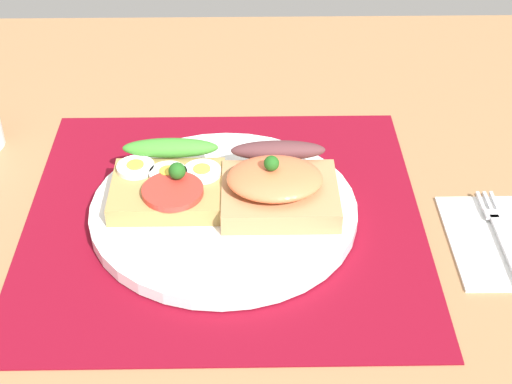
# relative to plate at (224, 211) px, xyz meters

# --- Properties ---
(ground_plane) EXTENTS (1.20, 0.90, 0.03)m
(ground_plane) POSITION_rel_plate_xyz_m (0.00, 0.00, -0.03)
(ground_plane) COLOR #976C46
(placemat) EXTENTS (0.37, 0.36, 0.00)m
(placemat) POSITION_rel_plate_xyz_m (0.00, 0.00, -0.01)
(placemat) COLOR maroon
(placemat) RESTS_ON ground_plane
(plate) EXTENTS (0.25, 0.25, 0.01)m
(plate) POSITION_rel_plate_xyz_m (0.00, 0.00, 0.00)
(plate) COLOR white
(plate) RESTS_ON placemat
(sandwich_egg_tomato) EXTENTS (0.11, 0.10, 0.04)m
(sandwich_egg_tomato) POSITION_rel_plate_xyz_m (-0.05, 0.02, 0.02)
(sandwich_egg_tomato) COLOR #A38549
(sandwich_egg_tomato) RESTS_ON plate
(sandwich_salmon) EXTENTS (0.11, 0.10, 0.05)m
(sandwich_salmon) POSITION_rel_plate_xyz_m (0.05, 0.00, 0.03)
(sandwich_salmon) COLOR tan
(sandwich_salmon) RESTS_ON plate
(napkin) EXTENTS (0.11, 0.13, 0.01)m
(napkin) POSITION_rel_plate_xyz_m (0.26, -0.04, -0.01)
(napkin) COLOR white
(napkin) RESTS_ON ground_plane
(fork) EXTENTS (0.02, 0.13, 0.00)m
(fork) POSITION_rel_plate_xyz_m (0.25, -0.03, -0.00)
(fork) COLOR #B7B7BC
(fork) RESTS_ON napkin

